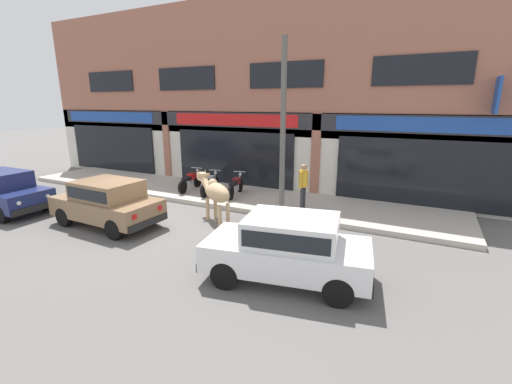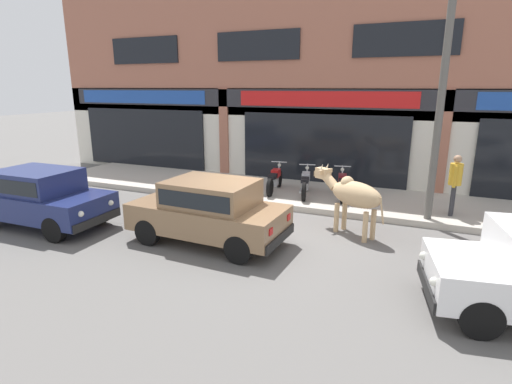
{
  "view_description": "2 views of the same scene",
  "coord_description": "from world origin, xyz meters",
  "px_view_note": "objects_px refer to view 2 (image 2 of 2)",
  "views": [
    {
      "loc": [
        7.81,
        -7.86,
        3.77
      ],
      "look_at": [
        3.37,
        1.0,
        1.19
      ],
      "focal_mm": 24.0,
      "sensor_mm": 36.0,
      "label": 1
    },
    {
      "loc": [
        3.41,
        -8.2,
        3.46
      ],
      "look_at": [
        -0.57,
        1.0,
        0.81
      ],
      "focal_mm": 28.0,
      "sensor_mm": 36.0,
      "label": 2
    }
  ],
  "objects_px": {
    "motorcycle_2": "(342,185)",
    "pedestrian": "(455,179)",
    "car_1": "(40,195)",
    "motorcycle_0": "(275,180)",
    "motorcycle_1": "(305,183)",
    "utility_pole": "(440,108)",
    "car_0": "(209,208)",
    "cow": "(353,194)"
  },
  "relations": [
    {
      "from": "car_0",
      "to": "pedestrian",
      "type": "xyz_separation_m",
      "value": [
        5.1,
        3.84,
        0.34
      ]
    },
    {
      "from": "motorcycle_2",
      "to": "utility_pole",
      "type": "distance_m",
      "value": 3.61
    },
    {
      "from": "car_1",
      "to": "utility_pole",
      "type": "distance_m",
      "value": 10.09
    },
    {
      "from": "pedestrian",
      "to": "car_1",
      "type": "bearing_deg",
      "value": -154.64
    },
    {
      "from": "motorcycle_1",
      "to": "motorcycle_2",
      "type": "bearing_deg",
      "value": 9.37
    },
    {
      "from": "pedestrian",
      "to": "motorcycle_2",
      "type": "bearing_deg",
      "value": 169.72
    },
    {
      "from": "pedestrian",
      "to": "utility_pole",
      "type": "bearing_deg",
      "value": -134.37
    },
    {
      "from": "motorcycle_0",
      "to": "pedestrian",
      "type": "relative_size",
      "value": 1.13
    },
    {
      "from": "motorcycle_0",
      "to": "motorcycle_1",
      "type": "height_order",
      "value": "same"
    },
    {
      "from": "motorcycle_2",
      "to": "pedestrian",
      "type": "relative_size",
      "value": 1.12
    },
    {
      "from": "cow",
      "to": "motorcycle_1",
      "type": "distance_m",
      "value": 3.06
    },
    {
      "from": "utility_pole",
      "to": "pedestrian",
      "type": "bearing_deg",
      "value": 45.63
    },
    {
      "from": "car_1",
      "to": "pedestrian",
      "type": "relative_size",
      "value": 2.28
    },
    {
      "from": "cow",
      "to": "motorcycle_2",
      "type": "bearing_deg",
      "value": 106.3
    },
    {
      "from": "cow",
      "to": "car_0",
      "type": "distance_m",
      "value": 3.38
    },
    {
      "from": "car_1",
      "to": "utility_pole",
      "type": "bearing_deg",
      "value": 23.75
    },
    {
      "from": "cow",
      "to": "motorcycle_0",
      "type": "relative_size",
      "value": 1.07
    },
    {
      "from": "car_0",
      "to": "car_1",
      "type": "height_order",
      "value": "same"
    },
    {
      "from": "car_1",
      "to": "motorcycle_1",
      "type": "relative_size",
      "value": 2.04
    },
    {
      "from": "car_0",
      "to": "motorcycle_0",
      "type": "height_order",
      "value": "car_0"
    },
    {
      "from": "car_0",
      "to": "motorcycle_1",
      "type": "xyz_separation_m",
      "value": [
        1.0,
        4.2,
        -0.26
      ]
    },
    {
      "from": "motorcycle_0",
      "to": "motorcycle_2",
      "type": "bearing_deg",
      "value": 2.74
    },
    {
      "from": "car_1",
      "to": "motorcycle_0",
      "type": "relative_size",
      "value": 2.02
    },
    {
      "from": "motorcycle_2",
      "to": "utility_pole",
      "type": "height_order",
      "value": "utility_pole"
    },
    {
      "from": "motorcycle_2",
      "to": "utility_pole",
      "type": "xyz_separation_m",
      "value": [
        2.44,
        -1.12,
        2.41
      ]
    },
    {
      "from": "car_0",
      "to": "motorcycle_1",
      "type": "bearing_deg",
      "value": 76.63
    },
    {
      "from": "car_1",
      "to": "motorcycle_0",
      "type": "distance_m",
      "value": 6.67
    },
    {
      "from": "cow",
      "to": "pedestrian",
      "type": "distance_m",
      "value": 3.04
    },
    {
      "from": "car_1",
      "to": "motorcycle_1",
      "type": "bearing_deg",
      "value": 41.84
    },
    {
      "from": "motorcycle_1",
      "to": "utility_pole",
      "type": "xyz_separation_m",
      "value": [
        3.55,
        -0.94,
        2.41
      ]
    },
    {
      "from": "motorcycle_0",
      "to": "motorcycle_2",
      "type": "height_order",
      "value": "same"
    },
    {
      "from": "pedestrian",
      "to": "utility_pole",
      "type": "xyz_separation_m",
      "value": [
        -0.56,
        -0.57,
        1.81
      ]
    },
    {
      "from": "car_0",
      "to": "motorcycle_2",
      "type": "relative_size",
      "value": 2.05
    },
    {
      "from": "car_0",
      "to": "motorcycle_0",
      "type": "xyz_separation_m",
      "value": [
        -0.05,
        4.28,
        -0.26
      ]
    },
    {
      "from": "car_0",
      "to": "car_1",
      "type": "relative_size",
      "value": 1.0
    },
    {
      "from": "cow",
      "to": "car_1",
      "type": "height_order",
      "value": "cow"
    },
    {
      "from": "cow",
      "to": "pedestrian",
      "type": "xyz_separation_m",
      "value": [
        2.25,
        2.03,
        0.15
      ]
    },
    {
      "from": "car_0",
      "to": "utility_pole",
      "type": "xyz_separation_m",
      "value": [
        4.54,
        3.27,
        2.15
      ]
    },
    {
      "from": "pedestrian",
      "to": "utility_pole",
      "type": "relative_size",
      "value": 0.29
    },
    {
      "from": "motorcycle_1",
      "to": "cow",
      "type": "bearing_deg",
      "value": -52.27
    },
    {
      "from": "car_1",
      "to": "motorcycle_2",
      "type": "xyz_separation_m",
      "value": [
        6.58,
        5.09,
        -0.26
      ]
    },
    {
      "from": "car_0",
      "to": "motorcycle_2",
      "type": "xyz_separation_m",
      "value": [
        2.1,
        4.38,
        -0.26
      ]
    }
  ]
}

